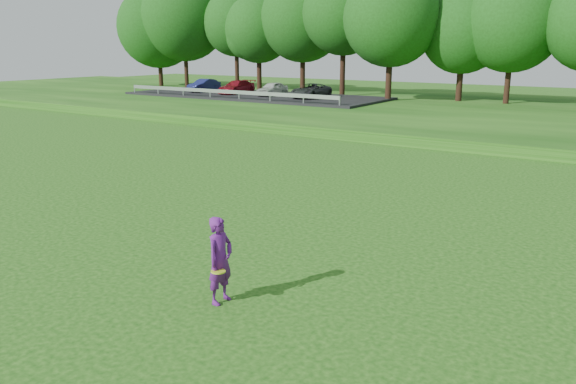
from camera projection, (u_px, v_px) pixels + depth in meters
The scene contains 6 objects.
ground at pixel (234, 300), 11.55m from camera, with size 140.00×140.00×0.00m, color #11400C.
berm at pixel (540, 117), 38.97m from camera, with size 130.00×30.00×0.60m, color #11400C.
walking_path at pixel (487, 151), 27.72m from camera, with size 130.00×1.60×0.04m, color gray.
treeline at pixel (563, 2), 40.24m from camera, with size 104.00×7.00×15.00m, color #16420F, non-canonical shape.
parking_lot at pixel (256, 92), 50.39m from camera, with size 24.00×9.00×1.38m.
woman at pixel (220, 260), 11.23m from camera, with size 0.48×0.69×1.80m.
Camera 1 is at (6.76, -8.26, 5.06)m, focal length 35.00 mm.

